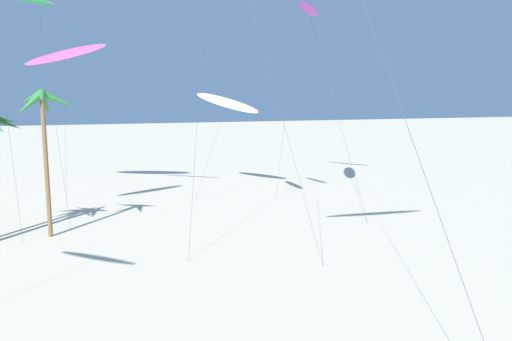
% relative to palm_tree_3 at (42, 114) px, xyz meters
% --- Properties ---
extents(palm_tree_3, '(3.85, 4.01, 9.83)m').
position_rel_palm_tree_3_xyz_m(palm_tree_3, '(0.00, 0.00, 0.00)').
color(palm_tree_3, olive).
rests_on(palm_tree_3, ground).
extents(flying_kite_5, '(6.88, 6.92, 9.77)m').
position_rel_palm_tree_3_xyz_m(flying_kite_5, '(15.15, 12.77, 0.25)').
color(flying_kite_5, white).
rests_on(flying_kite_5, ground).
extents(flying_kite_8, '(8.01, 6.92, 14.25)m').
position_rel_palm_tree_3_xyz_m(flying_kite_8, '(0.49, 14.79, 4.66)').
color(flying_kite_8, '#EA5193').
rests_on(flying_kite_8, ground).
extents(flying_kite_9, '(4.78, 12.44, 16.88)m').
position_rel_palm_tree_3_xyz_m(flying_kite_9, '(20.54, 5.54, 8.15)').
color(flying_kite_9, purple).
rests_on(flying_kite_9, ground).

